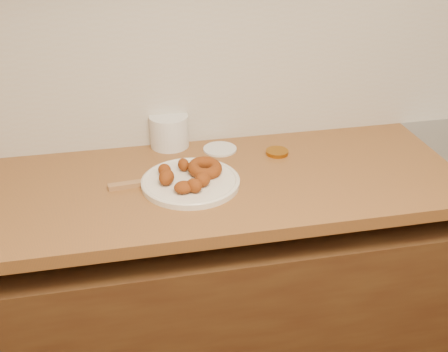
{
  "coord_description": "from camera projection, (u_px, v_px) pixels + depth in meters",
  "views": [
    {
      "loc": [
        -0.56,
        0.19,
        1.74
      ],
      "look_at": [
        -0.25,
        1.65,
        0.93
      ],
      "focal_mm": 45.0,
      "sensor_mm": 36.0,
      "label": 1
    }
  ],
  "objects": [
    {
      "name": "wall_back",
      "position": [
        278.0,
        7.0,
        1.85
      ],
      "size": [
        4.0,
        0.02,
        2.7
      ],
      "primitive_type": "cube",
      "color": "#BCAB8D",
      "rests_on": "ground"
    },
    {
      "name": "base_cabinet",
      "position": [
        290.0,
        295.0,
        2.04
      ],
      "size": [
        3.6,
        0.6,
        0.77
      ],
      "primitive_type": "cube",
      "color": "#51361A",
      "rests_on": "floor"
    },
    {
      "name": "butcher_block",
      "position": [
        93.0,
        197.0,
        1.69
      ],
      "size": [
        2.3,
        0.62,
        0.04
      ],
      "primitive_type": "cube",
      "color": "brown",
      "rests_on": "base_cabinet"
    },
    {
      "name": "backsplash",
      "position": [
        277.0,
        53.0,
        1.91
      ],
      "size": [
        3.6,
        0.02,
        0.6
      ],
      "primitive_type": "cube",
      "color": "beige",
      "rests_on": "wall_back"
    },
    {
      "name": "donut_plate",
      "position": [
        191.0,
        182.0,
        1.71
      ],
      "size": [
        0.3,
        0.3,
        0.02
      ],
      "primitive_type": "cylinder",
      "color": "silver",
      "rests_on": "butcher_block"
    },
    {
      "name": "ring_donut",
      "position": [
        205.0,
        168.0,
        1.73
      ],
      "size": [
        0.15,
        0.15,
        0.05
      ],
      "primitive_type": "torus",
      "rotation": [
        0.1,
        0.0,
        0.74
      ],
      "color": "brown",
      "rests_on": "donut_plate"
    },
    {
      "name": "fried_dough_chunks",
      "position": [
        182.0,
        178.0,
        1.67
      ],
      "size": [
        0.17,
        0.2,
        0.05
      ],
      "color": "brown",
      "rests_on": "donut_plate"
    },
    {
      "name": "plastic_tub",
      "position": [
        169.0,
        131.0,
        1.93
      ],
      "size": [
        0.14,
        0.14,
        0.11
      ],
      "primitive_type": "cylinder",
      "rotation": [
        0.0,
        0.0,
        -0.07
      ],
      "color": "silver",
      "rests_on": "butcher_block"
    },
    {
      "name": "tub_lid",
      "position": [
        220.0,
        149.0,
        1.93
      ],
      "size": [
        0.12,
        0.12,
        0.01
      ],
      "primitive_type": "cylinder",
      "rotation": [
        0.0,
        0.0,
        -0.07
      ],
      "color": "silver",
      "rests_on": "butcher_block"
    },
    {
      "name": "brass_jar_lid",
      "position": [
        277.0,
        152.0,
        1.9
      ],
      "size": [
        0.09,
        0.09,
        0.01
      ],
      "primitive_type": "cylinder",
      "rotation": [
        0.0,
        0.0,
        -0.22
      ],
      "color": "#A66A18",
      "rests_on": "butcher_block"
    },
    {
      "name": "wooden_utensil",
      "position": [
        141.0,
        183.0,
        1.71
      ],
      "size": [
        0.2,
        0.04,
        0.02
      ],
      "primitive_type": "cube",
      "rotation": [
        0.0,
        0.0,
        0.09
      ],
      "color": "olive",
      "rests_on": "butcher_block"
    }
  ]
}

